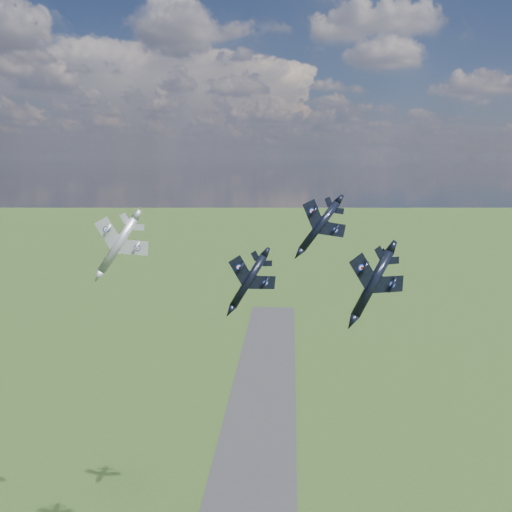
# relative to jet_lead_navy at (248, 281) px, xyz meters

# --- Properties ---
(jet_lead_navy) EXTENTS (13.75, 16.09, 7.66)m
(jet_lead_navy) POSITION_rel_jet_lead_navy_xyz_m (0.00, 0.00, 0.00)
(jet_lead_navy) COLOR black
(jet_right_navy) EXTENTS (13.67, 15.83, 7.03)m
(jet_right_navy) POSITION_rel_jet_lead_navy_xyz_m (17.84, -15.25, 3.76)
(jet_right_navy) COLOR black
(jet_high_navy) EXTENTS (14.46, 17.62, 9.21)m
(jet_high_navy) POSITION_rel_jet_lead_navy_xyz_m (12.35, 14.44, 7.37)
(jet_high_navy) COLOR black
(jet_left_silver) EXTENTS (14.89, 18.64, 9.48)m
(jet_left_silver) POSITION_rel_jet_lead_navy_xyz_m (-25.89, 11.00, 3.82)
(jet_left_silver) COLOR #A3A6AE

